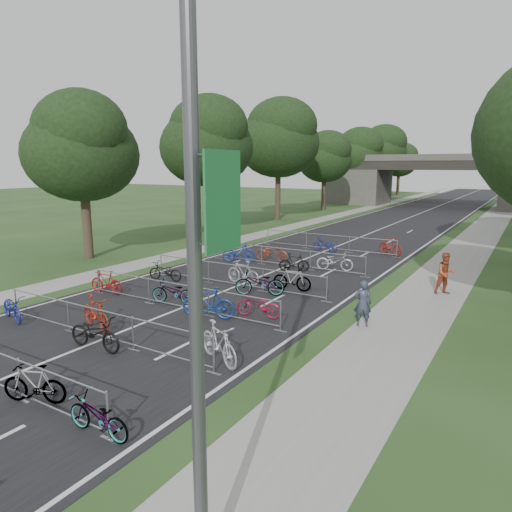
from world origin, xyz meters
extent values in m
cube|color=black|center=(0.00, 50.00, 0.01)|extent=(11.00, 140.00, 0.01)
cube|color=gray|center=(8.00, 50.00, 0.01)|extent=(3.00, 140.00, 0.01)
cube|color=gray|center=(-7.50, 50.00, 0.01)|extent=(2.00, 140.00, 0.01)
cube|color=silver|center=(0.00, 50.00, 0.00)|extent=(0.12, 140.00, 0.00)
cube|color=#46443E|center=(-11.50, 65.00, 2.50)|extent=(8.00, 8.00, 5.00)
cube|color=black|center=(0.00, 65.00, 5.60)|extent=(30.00, 8.00, 1.20)
cube|color=#46443E|center=(0.00, 61.20, 6.60)|extent=(30.00, 0.40, 0.90)
cube|color=#46443E|center=(0.00, 68.80, 6.60)|extent=(30.00, 0.40, 0.90)
cylinder|color=#4C4C51|center=(8.30, 2.00, 4.00)|extent=(0.18, 0.18, 8.00)
cube|color=#1D6634|center=(8.72, 2.00, 5.20)|extent=(0.03, 0.65, 1.10)
cylinder|color=#33261C|center=(-11.50, 16.00, 2.10)|extent=(0.56, 0.56, 4.20)
ellipsoid|color=black|center=(-11.50, 16.00, 6.22)|extent=(6.72, 6.72, 5.51)
sphere|color=black|center=(-10.90, 15.50, 7.56)|extent=(5.38, 5.38, 5.38)
sphere|color=black|center=(-12.00, 16.50, 5.38)|extent=(4.37, 4.37, 4.37)
cylinder|color=#33261C|center=(-11.50, 28.00, 2.36)|extent=(0.56, 0.56, 4.72)
ellipsoid|color=black|center=(-11.50, 28.00, 6.99)|extent=(7.56, 7.56, 6.20)
sphere|color=black|center=(-10.90, 27.50, 8.50)|extent=(6.05, 6.05, 6.05)
sphere|color=black|center=(-12.00, 28.50, 6.05)|extent=(4.91, 4.91, 4.91)
cylinder|color=#33261C|center=(-11.50, 40.00, 2.62)|extent=(0.56, 0.56, 5.25)
ellipsoid|color=black|center=(-11.50, 40.00, 7.77)|extent=(8.40, 8.40, 6.89)
sphere|color=black|center=(-10.90, 39.50, 9.45)|extent=(6.72, 6.72, 6.72)
sphere|color=black|center=(-12.00, 40.50, 6.72)|extent=(5.46, 5.46, 5.46)
cylinder|color=#33261C|center=(-11.50, 52.00, 2.10)|extent=(0.56, 0.56, 4.20)
ellipsoid|color=black|center=(-11.50, 52.00, 6.22)|extent=(6.72, 6.72, 5.51)
sphere|color=black|center=(-10.90, 51.50, 7.56)|extent=(5.38, 5.38, 5.38)
sphere|color=black|center=(-12.00, 52.50, 5.38)|extent=(4.37, 4.37, 4.37)
cylinder|color=#33261C|center=(-11.50, 64.00, 2.36)|extent=(0.56, 0.56, 4.72)
ellipsoid|color=black|center=(-11.50, 64.00, 6.99)|extent=(7.56, 7.56, 6.20)
sphere|color=black|center=(-10.90, 63.50, 8.50)|extent=(6.05, 6.05, 6.05)
sphere|color=black|center=(-12.00, 64.50, 6.05)|extent=(4.91, 4.91, 4.91)
cylinder|color=#33261C|center=(-11.50, 76.00, 2.62)|extent=(0.56, 0.56, 5.25)
ellipsoid|color=black|center=(-11.50, 76.00, 7.77)|extent=(8.40, 8.40, 6.89)
sphere|color=black|center=(-10.90, 75.50, 9.45)|extent=(6.72, 6.72, 6.72)
sphere|color=black|center=(-12.00, 76.50, 6.72)|extent=(5.46, 5.46, 5.46)
cylinder|color=#33261C|center=(-11.50, 88.00, 2.10)|extent=(0.56, 0.56, 4.20)
ellipsoid|color=black|center=(-11.50, 88.00, 6.22)|extent=(6.72, 6.72, 5.51)
sphere|color=black|center=(-10.90, 87.50, 7.56)|extent=(5.38, 5.38, 5.38)
sphere|color=black|center=(-12.00, 88.50, 5.38)|extent=(4.37, 4.37, 4.37)
cylinder|color=#9C9FA4|center=(1.53, 3.60, 0.55)|extent=(0.05, 0.05, 1.10)
cube|color=#9C9FA4|center=(1.53, 3.60, 0.01)|extent=(0.50, 0.08, 0.03)
cylinder|color=#9C9FA4|center=(4.60, 3.60, 0.55)|extent=(0.05, 0.05, 1.10)
cube|color=#9C9FA4|center=(4.60, 3.60, 0.01)|extent=(0.50, 0.08, 0.03)
cylinder|color=#9C9FA4|center=(0.00, 7.20, 1.05)|extent=(9.20, 0.04, 0.04)
cylinder|color=#9C9FA4|center=(0.00, 7.20, 0.18)|extent=(9.20, 0.04, 0.04)
cylinder|color=#9C9FA4|center=(-4.60, 7.20, 0.55)|extent=(0.05, 0.05, 1.10)
cube|color=#9C9FA4|center=(-4.60, 7.20, 0.01)|extent=(0.50, 0.08, 0.03)
cylinder|color=#9C9FA4|center=(-1.53, 7.20, 0.55)|extent=(0.05, 0.05, 1.10)
cube|color=#9C9FA4|center=(-1.53, 7.20, 0.01)|extent=(0.50, 0.08, 0.03)
cylinder|color=#9C9FA4|center=(1.53, 7.20, 0.55)|extent=(0.05, 0.05, 1.10)
cube|color=#9C9FA4|center=(1.53, 7.20, 0.01)|extent=(0.50, 0.08, 0.03)
cylinder|color=#9C9FA4|center=(4.60, 7.20, 0.55)|extent=(0.05, 0.05, 1.10)
cube|color=#9C9FA4|center=(4.60, 7.20, 0.01)|extent=(0.50, 0.08, 0.03)
cylinder|color=#9C9FA4|center=(0.00, 11.00, 1.05)|extent=(9.20, 0.04, 0.04)
cylinder|color=#9C9FA4|center=(0.00, 11.00, 0.18)|extent=(9.20, 0.04, 0.04)
cylinder|color=#9C9FA4|center=(-4.60, 11.00, 0.55)|extent=(0.05, 0.05, 1.10)
cube|color=#9C9FA4|center=(-4.60, 11.00, 0.01)|extent=(0.50, 0.08, 0.03)
cylinder|color=#9C9FA4|center=(-1.53, 11.00, 0.55)|extent=(0.05, 0.05, 1.10)
cube|color=#9C9FA4|center=(-1.53, 11.00, 0.01)|extent=(0.50, 0.08, 0.03)
cylinder|color=#9C9FA4|center=(1.53, 11.00, 0.55)|extent=(0.05, 0.05, 1.10)
cube|color=#9C9FA4|center=(1.53, 11.00, 0.01)|extent=(0.50, 0.08, 0.03)
cylinder|color=#9C9FA4|center=(4.60, 11.00, 0.55)|extent=(0.05, 0.05, 1.10)
cube|color=#9C9FA4|center=(4.60, 11.00, 0.01)|extent=(0.50, 0.08, 0.03)
cylinder|color=#9C9FA4|center=(0.00, 15.00, 1.05)|extent=(9.20, 0.04, 0.04)
cylinder|color=#9C9FA4|center=(0.00, 15.00, 0.18)|extent=(9.20, 0.04, 0.04)
cylinder|color=#9C9FA4|center=(-4.60, 15.00, 0.55)|extent=(0.05, 0.05, 1.10)
cube|color=#9C9FA4|center=(-4.60, 15.00, 0.01)|extent=(0.50, 0.08, 0.03)
cylinder|color=#9C9FA4|center=(-1.53, 15.00, 0.55)|extent=(0.05, 0.05, 1.10)
cube|color=#9C9FA4|center=(-1.53, 15.00, 0.01)|extent=(0.50, 0.08, 0.03)
cylinder|color=#9C9FA4|center=(1.53, 15.00, 0.55)|extent=(0.05, 0.05, 1.10)
cube|color=#9C9FA4|center=(1.53, 15.00, 0.01)|extent=(0.50, 0.08, 0.03)
cylinder|color=#9C9FA4|center=(4.60, 15.00, 0.55)|extent=(0.05, 0.05, 1.10)
cube|color=#9C9FA4|center=(4.60, 15.00, 0.01)|extent=(0.50, 0.08, 0.03)
cylinder|color=#9C9FA4|center=(0.00, 20.00, 1.05)|extent=(9.20, 0.04, 0.04)
cylinder|color=#9C9FA4|center=(0.00, 20.00, 0.18)|extent=(9.20, 0.04, 0.04)
cylinder|color=#9C9FA4|center=(-4.60, 20.00, 0.55)|extent=(0.05, 0.05, 1.10)
cube|color=#9C9FA4|center=(-4.60, 20.00, 0.01)|extent=(0.50, 0.08, 0.03)
cylinder|color=#9C9FA4|center=(-1.53, 20.00, 0.55)|extent=(0.05, 0.05, 1.10)
cube|color=#9C9FA4|center=(-1.53, 20.00, 0.01)|extent=(0.50, 0.08, 0.03)
cylinder|color=#9C9FA4|center=(1.53, 20.00, 0.55)|extent=(0.05, 0.05, 1.10)
cube|color=#9C9FA4|center=(1.53, 20.00, 0.01)|extent=(0.50, 0.08, 0.03)
cylinder|color=#9C9FA4|center=(4.60, 20.00, 0.55)|extent=(0.05, 0.05, 1.10)
cube|color=#9C9FA4|center=(4.60, 20.00, 0.01)|extent=(0.50, 0.08, 0.03)
cylinder|color=#9C9FA4|center=(0.00, 26.00, 1.05)|extent=(9.20, 0.04, 0.04)
cylinder|color=#9C9FA4|center=(0.00, 26.00, 0.18)|extent=(9.20, 0.04, 0.04)
cylinder|color=#9C9FA4|center=(-4.60, 26.00, 0.55)|extent=(0.05, 0.05, 1.10)
cube|color=#9C9FA4|center=(-4.60, 26.00, 0.01)|extent=(0.50, 0.08, 0.03)
cylinder|color=#9C9FA4|center=(-1.53, 26.00, 0.55)|extent=(0.05, 0.05, 1.10)
cube|color=#9C9FA4|center=(-1.53, 26.00, 0.01)|extent=(0.50, 0.08, 0.03)
cylinder|color=#9C9FA4|center=(1.53, 26.00, 0.55)|extent=(0.05, 0.05, 1.10)
cube|color=#9C9FA4|center=(1.53, 26.00, 0.01)|extent=(0.50, 0.08, 0.03)
cylinder|color=#9C9FA4|center=(4.60, 26.00, 0.55)|extent=(0.05, 0.05, 1.10)
cube|color=#9C9FA4|center=(4.60, 26.00, 0.01)|extent=(0.50, 0.08, 0.03)
imported|color=#9C9FA4|center=(1.91, 3.72, 0.49)|extent=(1.68, 1.05, 0.98)
imported|color=#9C9FA4|center=(4.30, 3.58, 0.44)|extent=(1.71, 0.65, 0.89)
imported|color=navy|center=(-4.30, 6.87, 0.48)|extent=(1.93, 1.07, 0.96)
imported|color=maroon|center=(-0.89, 7.81, 0.60)|extent=(2.07, 1.10, 1.20)
imported|color=black|center=(0.50, 6.63, 0.54)|extent=(2.07, 0.80, 1.07)
imported|color=#B4B3BC|center=(4.30, 7.85, 0.60)|extent=(2.03, 1.34, 1.19)
imported|color=maroon|center=(-4.22, 11.12, 0.52)|extent=(1.79, 0.71, 1.04)
imported|color=#9C9FA4|center=(-0.65, 11.48, 0.50)|extent=(2.01, 1.13, 1.00)
imported|color=navy|center=(1.69, 10.79, 0.61)|extent=(2.11, 1.16, 1.22)
imported|color=maroon|center=(3.20, 11.85, 0.46)|extent=(1.84, 0.90, 0.93)
imported|color=black|center=(-3.58, 14.18, 0.47)|extent=(1.88, 0.95, 0.94)
imported|color=#A1A1A8|center=(0.07, 15.62, 0.58)|extent=(1.97, 0.77, 1.15)
imported|color=#9C9FA4|center=(1.73, 14.39, 0.57)|extent=(2.26, 1.61, 1.13)
imported|color=#9C9FA4|center=(2.56, 15.84, 0.55)|extent=(1.87, 0.74, 1.09)
imported|color=navy|center=(-3.00, 19.85, 0.58)|extent=(2.01, 1.23, 1.17)
imported|color=maroon|center=(-1.44, 21.05, 0.52)|extent=(2.06, 0.90, 1.05)
imported|color=black|center=(0.90, 19.32, 0.48)|extent=(1.67, 1.02, 0.97)
imported|color=#BAB8C1|center=(2.68, 20.66, 0.52)|extent=(2.07, 1.11, 1.03)
imported|color=navy|center=(0.08, 25.44, 0.49)|extent=(1.98, 1.09, 0.99)
imported|color=#A12117|center=(4.05, 26.52, 0.60)|extent=(2.00, 1.56, 1.21)
imported|color=#2D3243|center=(6.80, 12.98, 0.83)|extent=(0.71, 0.61, 1.66)
imported|color=#9A4121|center=(8.57, 18.87, 0.92)|extent=(1.14, 1.10, 1.84)
camera|label=1|loc=(11.63, -2.06, 5.58)|focal=32.00mm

